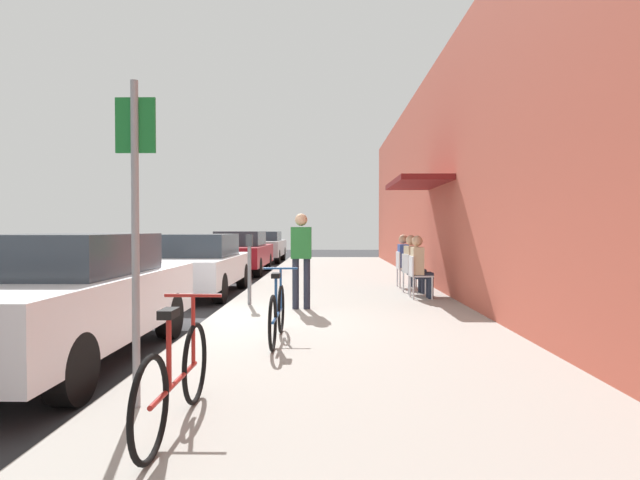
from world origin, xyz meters
The scene contains 18 objects.
ground_plane centered at (0.00, 0.00, 0.00)m, with size 60.00×60.00×0.00m, color #2D2D30.
sidewalk_slab centered at (2.25, 2.00, 0.06)m, with size 4.50×32.00×0.12m, color #9E9B93.
building_facade centered at (4.65, 2.01, 2.78)m, with size 1.40×32.00×5.56m.
parked_car_0 centered at (-1.10, -1.92, 0.77)m, with size 1.80×4.40×1.49m.
parked_car_1 centered at (-1.10, 4.14, 0.73)m, with size 1.80×4.40×1.42m.
parked_car_2 centered at (-1.10, 9.75, 0.75)m, with size 1.80×4.40×1.46m.
parked_car_3 centered at (-1.10, 15.99, 0.75)m, with size 1.80×4.40×1.43m.
parking_meter centered at (0.45, 1.83, 0.89)m, with size 0.12×0.10×1.32m.
street_sign centered at (0.40, -3.67, 1.64)m, with size 0.32×0.06×2.60m.
bicycle_0 centered at (0.85, -4.10, 0.48)m, with size 0.46×1.71×0.90m.
bicycle_1 centered at (1.29, -1.28, 0.48)m, with size 0.46×1.71×0.90m.
cafe_chair_0 centered at (3.77, 2.75, 0.62)m, with size 0.45×0.45×0.87m.
seated_patron_0 centered at (3.83, 2.75, 0.82)m, with size 0.43×0.36×1.29m.
cafe_chair_1 centered at (3.77, 3.55, 0.62)m, with size 0.51×0.51×0.87m.
seated_patron_1 centered at (3.83, 3.56, 0.82)m, with size 0.47×0.41×1.29m.
cafe_chair_2 centered at (3.77, 4.71, 0.62)m, with size 0.45×0.45×0.87m.
seated_patron_2 centered at (3.83, 4.71, 0.82)m, with size 0.43×0.37×1.29m.
pedestrian_standing centered at (1.45, 1.32, 1.12)m, with size 0.36×0.22×1.70m.
Camera 1 is at (1.93, -7.68, 1.54)m, focal length 28.46 mm.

